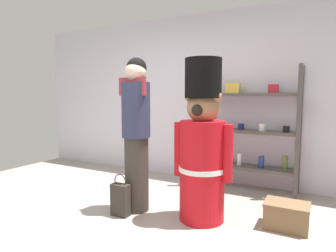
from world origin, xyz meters
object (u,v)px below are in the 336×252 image
at_px(merchandise_shelf, 251,129).
at_px(display_crate, 287,215).
at_px(person_shopper, 136,130).
at_px(shopping_bag, 120,199).
at_px(teddy_bear_guard, 202,148).

height_order(merchandise_shelf, display_crate, merchandise_shelf).
xyz_separation_m(person_shopper, shopping_bag, (-0.07, -0.22, -0.75)).
relative_size(teddy_bear_guard, shopping_bag, 3.61).
distance_m(teddy_bear_guard, person_shopper, 0.79).
distance_m(teddy_bear_guard, display_crate, 1.07).
bearing_deg(shopping_bag, merchandise_shelf, 57.27).
distance_m(shopping_bag, display_crate, 1.75).
bearing_deg(shopping_bag, teddy_bear_guard, 22.02).
distance_m(merchandise_shelf, teddy_bear_guard, 1.32).
bearing_deg(display_crate, merchandise_shelf, 119.31).
bearing_deg(person_shopper, merchandise_shelf, 55.26).
height_order(person_shopper, display_crate, person_shopper).
bearing_deg(merchandise_shelf, display_crate, -60.69).
bearing_deg(shopping_bag, display_crate, 18.15).
relative_size(person_shopper, shopping_bag, 3.70).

